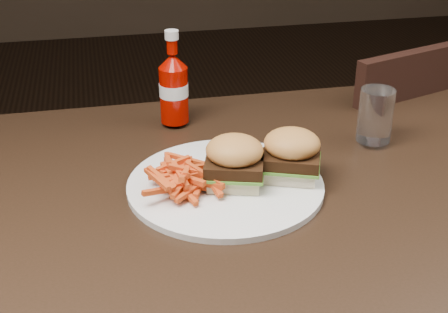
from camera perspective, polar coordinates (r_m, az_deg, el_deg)
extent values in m
cube|color=black|center=(0.99, 6.68, -3.97)|extent=(1.20, 0.80, 0.04)
cube|color=black|center=(1.65, 11.82, -2.68)|extent=(0.49, 0.49, 0.04)
cylinder|color=white|center=(0.97, 0.13, -2.63)|extent=(0.31, 0.31, 0.01)
cube|color=beige|center=(0.96, 0.95, -1.90)|extent=(0.10, 0.09, 0.02)
cube|color=#FDF3CA|center=(0.98, 6.11, -1.22)|extent=(0.10, 0.10, 0.02)
cylinder|color=#9A0800|center=(1.16, -4.60, 5.64)|extent=(0.06, 0.06, 0.11)
cylinder|color=white|center=(1.12, 13.68, 3.70)|extent=(0.07, 0.07, 0.09)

